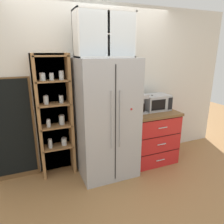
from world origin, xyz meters
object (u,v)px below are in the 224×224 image
Objects in this scene: mug_navy at (153,109)px; bottle_clear at (152,104)px; coffee_maker at (140,103)px; chalkboard_menu at (13,130)px; bottle_cobalt at (153,105)px; refrigerator at (106,118)px; microwave at (156,102)px.

bottle_clear is at bearing 93.16° from mug_navy.
coffee_maker is 0.20× the size of chalkboard_menu.
bottle_clear is 0.04m from bottle_cobalt.
bottle_cobalt is at bearing 2.43° from refrigerator.
microwave is at bearing 30.34° from bottle_cobalt.
microwave is at bearing 7.25° from coffee_maker.
refrigerator reaches higher than mug_navy.
chalkboard_menu reaches higher than bottle_clear.
chalkboard_menu is at bearing 172.94° from bottle_clear.
chalkboard_menu is (-2.14, 0.30, -0.24)m from bottle_cobalt.
bottle_clear is 1.06× the size of bottle_cobalt.
refrigerator is 1.34m from chalkboard_menu.
bottle_clear is (-0.10, -0.02, -0.01)m from microwave.
microwave is at bearing 28.96° from mug_navy.
bottle_cobalt is (-0.10, -0.06, -0.02)m from microwave.
coffee_maker is 0.23m from bottle_clear.
bottle_cobalt is (-0.00, -0.04, -0.01)m from bottle_clear.
coffee_maker reaches higher than mug_navy.
bottle_cobalt is at bearing -149.66° from microwave.
refrigerator is at bearing -174.23° from microwave.
bottle_clear is (0.23, 0.02, -0.04)m from coffee_maker.
refrigerator is 1.16× the size of chalkboard_menu.
refrigerator is 5.69× the size of coffee_maker.
mug_navy is (-0.10, -0.06, -0.08)m from microwave.
bottle_clear is at bearing -166.81° from microwave.
mug_navy is 0.46× the size of bottle_cobalt.
mug_navy is 2.17m from chalkboard_menu.
refrigerator is 0.85m from mug_navy.
mug_navy is (0.85, 0.04, 0.05)m from refrigerator.
coffee_maker is 1.95m from chalkboard_menu.
mug_navy is at bearing 67.57° from bottle_cobalt.
refrigerator is at bearing -175.15° from bottle_clear.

